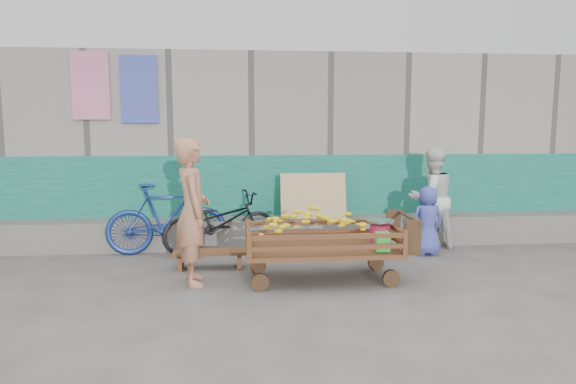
{
  "coord_description": "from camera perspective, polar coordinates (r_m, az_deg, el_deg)",
  "views": [
    {
      "loc": [
        -0.83,
        -5.42,
        1.88
      ],
      "look_at": [
        -0.19,
        1.2,
        1.0
      ],
      "focal_mm": 32.0,
      "sensor_mm": 36.0,
      "label": 1
    }
  ],
  "objects": [
    {
      "name": "ground",
      "position": [
        5.8,
        3.04,
        -11.39
      ],
      "size": [
        80.0,
        80.0,
        0.0
      ],
      "primitive_type": "plane",
      "color": "#4F4C48",
      "rests_on": "ground"
    },
    {
      "name": "building_wall",
      "position": [
        9.52,
        -0.53,
        5.04
      ],
      "size": [
        12.0,
        3.5,
        3.0
      ],
      "color": "gray",
      "rests_on": "ground"
    },
    {
      "name": "banana_cart",
      "position": [
        6.19,
        3.5,
        -4.63
      ],
      "size": [
        2.0,
        0.91,
        0.85
      ],
      "color": "brown",
      "rests_on": "ground"
    },
    {
      "name": "bench",
      "position": [
        6.84,
        -8.66,
        -6.99
      ],
      "size": [
        0.95,
        0.29,
        0.24
      ],
      "color": "brown",
      "rests_on": "ground"
    },
    {
      "name": "vendor_man",
      "position": [
        6.11,
        -10.56,
        -2.16
      ],
      "size": [
        0.53,
        0.7,
        1.73
      ],
      "primitive_type": "imported",
      "rotation": [
        0.0,
        0.0,
        1.76
      ],
      "color": "#B67658",
      "rests_on": "ground"
    },
    {
      "name": "woman",
      "position": [
        8.05,
        15.63,
        -0.66
      ],
      "size": [
        0.87,
        0.75,
        1.55
      ],
      "primitive_type": "imported",
      "rotation": [
        0.0,
        0.0,
        3.38
      ],
      "color": "white",
      "rests_on": "ground"
    },
    {
      "name": "child",
      "position": [
        7.67,
        15.24,
        -3.09
      ],
      "size": [
        0.53,
        0.38,
        1.0
      ],
      "primitive_type": "imported",
      "rotation": [
        0.0,
        0.0,
        3.27
      ],
      "color": "#404CAD",
      "rests_on": "ground"
    },
    {
      "name": "bicycle_dark",
      "position": [
        7.61,
        -7.5,
        -3.37
      ],
      "size": [
        1.81,
        1.11,
        0.9
      ],
      "primitive_type": "imported",
      "rotation": [
        0.0,
        0.0,
        1.9
      ],
      "color": "black",
      "rests_on": "ground"
    },
    {
      "name": "bicycle_blue",
      "position": [
        7.67,
        -13.31,
        -2.89
      ],
      "size": [
        1.77,
        0.69,
        1.04
      ],
      "primitive_type": "imported",
      "rotation": [
        0.0,
        0.0,
        1.69
      ],
      "color": "navy",
      "rests_on": "ground"
    }
  ]
}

